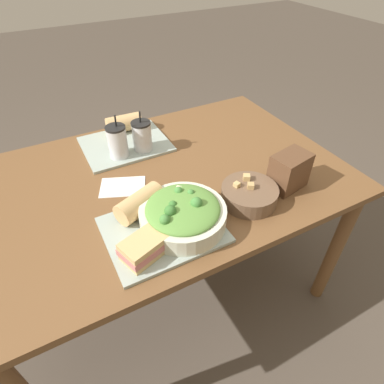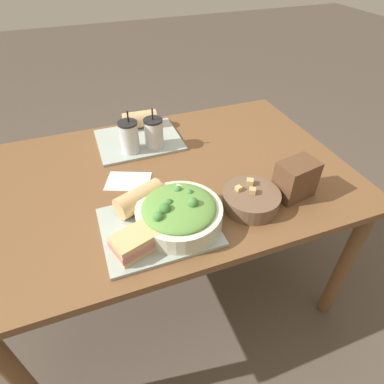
# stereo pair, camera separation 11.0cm
# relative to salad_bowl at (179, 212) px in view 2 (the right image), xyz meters

# --- Properties ---
(ground_plane) EXTENTS (12.00, 12.00, 0.00)m
(ground_plane) POSITION_rel_salad_bowl_xyz_m (0.05, 0.28, -0.80)
(ground_plane) COLOR #4C4238
(dining_table) EXTENTS (1.45, 0.96, 0.74)m
(dining_table) POSITION_rel_salad_bowl_xyz_m (0.05, 0.28, -0.14)
(dining_table) COLOR brown
(dining_table) RESTS_ON ground_plane
(tray_near) EXTENTS (0.37, 0.30, 0.01)m
(tray_near) POSITION_rel_salad_bowl_xyz_m (-0.07, 0.01, -0.05)
(tray_near) COLOR #99A89E
(tray_near) RESTS_ON dining_table
(tray_far) EXTENTS (0.37, 0.30, 0.01)m
(tray_far) POSITION_rel_salad_bowl_xyz_m (-0.01, 0.57, -0.05)
(tray_far) COLOR #99A89E
(tray_far) RESTS_ON dining_table
(salad_bowl) EXTENTS (0.28, 0.28, 0.11)m
(salad_bowl) POSITION_rel_salad_bowl_xyz_m (0.00, 0.00, 0.00)
(salad_bowl) COLOR beige
(salad_bowl) RESTS_ON tray_near
(soup_bowl) EXTENTS (0.20, 0.20, 0.08)m
(soup_bowl) POSITION_rel_salad_bowl_xyz_m (0.27, 0.00, -0.02)
(soup_bowl) COLOR brown
(soup_bowl) RESTS_ON dining_table
(sandwich_near) EXTENTS (0.16, 0.13, 0.06)m
(sandwich_near) POSITION_rel_salad_bowl_xyz_m (-0.16, -0.06, -0.01)
(sandwich_near) COLOR tan
(sandwich_near) RESTS_ON tray_near
(baguette_near) EXTENTS (0.19, 0.14, 0.08)m
(baguette_near) POSITION_rel_salad_bowl_xyz_m (-0.10, 0.12, -0.01)
(baguette_near) COLOR tan
(baguette_near) RESTS_ON tray_near
(baguette_far) EXTENTS (0.16, 0.09, 0.08)m
(baguette_far) POSITION_rel_salad_bowl_xyz_m (0.03, 0.68, -0.01)
(baguette_far) COLOR tan
(baguette_far) RESTS_ON tray_far
(drink_cup_dark) EXTENTS (0.08, 0.08, 0.19)m
(drink_cup_dark) POSITION_rel_salad_bowl_xyz_m (-0.06, 0.48, 0.02)
(drink_cup_dark) COLOR silver
(drink_cup_dark) RESTS_ON tray_far
(drink_cup_red) EXTENTS (0.08, 0.08, 0.18)m
(drink_cup_red) POSITION_rel_salad_bowl_xyz_m (0.05, 0.48, 0.02)
(drink_cup_red) COLOR silver
(drink_cup_red) RESTS_ON tray_far
(chip_bag) EXTENTS (0.15, 0.12, 0.14)m
(chip_bag) POSITION_rel_salad_bowl_xyz_m (0.44, 0.00, 0.01)
(chip_bag) COLOR brown
(chip_bag) RESTS_ON dining_table
(napkin_folded) EXTENTS (0.20, 0.17, 0.00)m
(napkin_folded) POSITION_rel_salad_bowl_xyz_m (-0.11, 0.29, -0.06)
(napkin_folded) COLOR white
(napkin_folded) RESTS_ON dining_table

